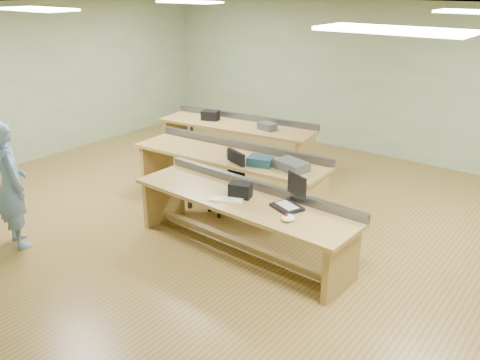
{
  "coord_description": "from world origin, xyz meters",
  "views": [
    {
      "loc": [
        4.09,
        -5.56,
        3.34
      ],
      "look_at": [
        0.26,
        -0.6,
        0.87
      ],
      "focal_mm": 38.0,
      "sensor_mm": 36.0,
      "label": 1
    }
  ],
  "objects_px": {
    "drinks_can": "(227,153)",
    "person": "(11,185)",
    "mug": "(233,156)",
    "parts_bin_teal": "(261,161)",
    "workbench_back": "(237,133)",
    "workbench_mid": "(230,165)",
    "task_chair": "(227,190)",
    "parts_bin_grey": "(291,165)",
    "laptop_base": "(287,207)",
    "workbench_front": "(243,211)",
    "camera_bag": "(240,190)"
  },
  "relations": [
    {
      "from": "drinks_can",
      "to": "person",
      "type": "bearing_deg",
      "value": -114.55
    },
    {
      "from": "mug",
      "to": "drinks_can",
      "type": "height_order",
      "value": "drinks_can"
    },
    {
      "from": "parts_bin_teal",
      "to": "workbench_back",
      "type": "bearing_deg",
      "value": 136.63
    },
    {
      "from": "person",
      "to": "workbench_mid",
      "type": "bearing_deg",
      "value": -99.65
    },
    {
      "from": "mug",
      "to": "task_chair",
      "type": "bearing_deg",
      "value": -69.87
    },
    {
      "from": "workbench_back",
      "to": "parts_bin_grey",
      "type": "height_order",
      "value": "parts_bin_grey"
    },
    {
      "from": "workbench_mid",
      "to": "parts_bin_grey",
      "type": "bearing_deg",
      "value": -4.21
    },
    {
      "from": "workbench_back",
      "to": "laptop_base",
      "type": "relative_size",
      "value": 9.11
    },
    {
      "from": "workbench_front",
      "to": "person",
      "type": "relative_size",
      "value": 1.85
    },
    {
      "from": "workbench_mid",
      "to": "laptop_base",
      "type": "xyz_separation_m",
      "value": [
        1.85,
        -1.19,
        0.2
      ]
    },
    {
      "from": "workbench_front",
      "to": "workbench_mid",
      "type": "height_order",
      "value": "same"
    },
    {
      "from": "parts_bin_teal",
      "to": "drinks_can",
      "type": "relative_size",
      "value": 3.28
    },
    {
      "from": "workbench_front",
      "to": "parts_bin_grey",
      "type": "bearing_deg",
      "value": 95.07
    },
    {
      "from": "workbench_front",
      "to": "parts_bin_teal",
      "type": "distance_m",
      "value": 1.29
    },
    {
      "from": "person",
      "to": "mug",
      "type": "xyz_separation_m",
      "value": [
        1.46,
        2.83,
        -0.06
      ]
    },
    {
      "from": "person",
      "to": "laptop_base",
      "type": "distance_m",
      "value": 3.6
    },
    {
      "from": "mug",
      "to": "person",
      "type": "bearing_deg",
      "value": -117.34
    },
    {
      "from": "workbench_front",
      "to": "drinks_can",
      "type": "bearing_deg",
      "value": 138.01
    },
    {
      "from": "workbench_back",
      "to": "parts_bin_teal",
      "type": "bearing_deg",
      "value": -51.06
    },
    {
      "from": "workbench_front",
      "to": "task_chair",
      "type": "distance_m",
      "value": 1.26
    },
    {
      "from": "camera_bag",
      "to": "mug",
      "type": "bearing_deg",
      "value": 113.43
    },
    {
      "from": "workbench_back",
      "to": "person",
      "type": "xyz_separation_m",
      "value": [
        -0.25,
        -4.48,
        0.3
      ]
    },
    {
      "from": "mug",
      "to": "drinks_can",
      "type": "bearing_deg",
      "value": 167.44
    },
    {
      "from": "task_chair",
      "to": "drinks_can",
      "type": "xyz_separation_m",
      "value": [
        -0.27,
        0.34,
        0.46
      ]
    },
    {
      "from": "task_chair",
      "to": "workbench_front",
      "type": "bearing_deg",
      "value": -21.08
    },
    {
      "from": "workbench_mid",
      "to": "parts_bin_teal",
      "type": "distance_m",
      "value": 0.74
    },
    {
      "from": "person",
      "to": "parts_bin_teal",
      "type": "xyz_separation_m",
      "value": [
        1.97,
        2.85,
        -0.04
      ]
    },
    {
      "from": "drinks_can",
      "to": "laptop_base",
      "type": "bearing_deg",
      "value": -30.93
    },
    {
      "from": "workbench_front",
      "to": "drinks_can",
      "type": "xyz_separation_m",
      "value": [
        -1.2,
        1.16,
        0.24
      ]
    },
    {
      "from": "camera_bag",
      "to": "parts_bin_teal",
      "type": "xyz_separation_m",
      "value": [
        -0.5,
        1.15,
        -0.03
      ]
    },
    {
      "from": "laptop_base",
      "to": "parts_bin_teal",
      "type": "height_order",
      "value": "parts_bin_teal"
    },
    {
      "from": "camera_bag",
      "to": "mug",
      "type": "relative_size",
      "value": 2.26
    },
    {
      "from": "drinks_can",
      "to": "workbench_mid",
      "type": "bearing_deg",
      "value": 107.69
    },
    {
      "from": "parts_bin_teal",
      "to": "mug",
      "type": "distance_m",
      "value": 0.5
    },
    {
      "from": "workbench_mid",
      "to": "drinks_can",
      "type": "bearing_deg",
      "value": -76.06
    },
    {
      "from": "workbench_mid",
      "to": "parts_bin_grey",
      "type": "xyz_separation_m",
      "value": [
        1.17,
        -0.01,
        0.25
      ]
    },
    {
      "from": "workbench_mid",
      "to": "person",
      "type": "distance_m",
      "value": 3.25
    },
    {
      "from": "person",
      "to": "drinks_can",
      "type": "distance_m",
      "value": 3.15
    },
    {
      "from": "laptop_base",
      "to": "task_chair",
      "type": "xyz_separation_m",
      "value": [
        -1.55,
        0.75,
        -0.42
      ]
    },
    {
      "from": "parts_bin_grey",
      "to": "laptop_base",
      "type": "bearing_deg",
      "value": -59.96
    },
    {
      "from": "workbench_mid",
      "to": "parts_bin_grey",
      "type": "distance_m",
      "value": 1.19
    },
    {
      "from": "task_chair",
      "to": "parts_bin_grey",
      "type": "height_order",
      "value": "task_chair"
    },
    {
      "from": "camera_bag",
      "to": "workbench_mid",
      "type": "bearing_deg",
      "value": 114.99
    },
    {
      "from": "laptop_base",
      "to": "parts_bin_grey",
      "type": "height_order",
      "value": "parts_bin_grey"
    },
    {
      "from": "camera_bag",
      "to": "parts_bin_teal",
      "type": "distance_m",
      "value": 1.25
    },
    {
      "from": "workbench_mid",
      "to": "person",
      "type": "height_order",
      "value": "person"
    },
    {
      "from": "laptop_base",
      "to": "mug",
      "type": "height_order",
      "value": "mug"
    },
    {
      "from": "camera_bag",
      "to": "mug",
      "type": "distance_m",
      "value": 1.51
    },
    {
      "from": "workbench_mid",
      "to": "drinks_can",
      "type": "relative_size",
      "value": 29.76
    },
    {
      "from": "task_chair",
      "to": "parts_bin_grey",
      "type": "distance_m",
      "value": 1.08
    }
  ]
}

